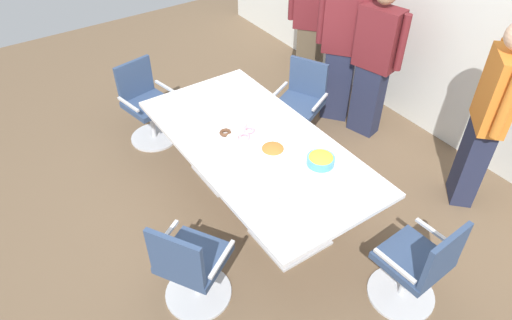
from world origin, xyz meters
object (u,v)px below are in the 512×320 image
(person_standing_0, at_px, (313,19))
(plate_stack, at_px, (270,196))
(conference_table, at_px, (256,154))
(person_standing_3, at_px, (489,117))
(office_chair_1, at_px, (417,268))
(snack_bowl_pretzels, at_px, (273,150))
(napkin_pile, at_px, (231,89))
(office_chair_0, at_px, (191,268))
(donut_platter, at_px, (237,132))
(snack_bowl_chips_yellow, at_px, (321,159))
(office_chair_3, at_px, (147,107))
(person_standing_1, at_px, (343,44))
(office_chair_2, at_px, (300,107))
(person_standing_2, at_px, (375,60))

(person_standing_0, height_order, plate_stack, person_standing_0)
(conference_table, relative_size, person_standing_3, 1.31)
(conference_table, xyz_separation_m, plate_stack, (0.63, -0.30, 0.15))
(office_chair_1, relative_size, person_standing_3, 0.50)
(office_chair_1, relative_size, snack_bowl_pretzels, 4.21)
(conference_table, height_order, napkin_pile, napkin_pile)
(office_chair_0, xyz_separation_m, donut_platter, (-0.84, 0.96, 0.36))
(person_standing_0, height_order, person_standing_3, person_standing_0)
(snack_bowl_chips_yellow, relative_size, plate_stack, 1.29)
(office_chair_1, height_order, donut_platter, office_chair_1)
(office_chair_3, distance_m, napkin_pile, 1.06)
(conference_table, relative_size, office_chair_3, 2.64)
(person_standing_1, xyz_separation_m, donut_platter, (0.50, -1.72, -0.18))
(office_chair_2, xyz_separation_m, donut_platter, (0.41, -1.09, 0.36))
(conference_table, distance_m, office_chair_0, 1.22)
(office_chair_0, xyz_separation_m, office_chair_1, (0.96, 1.41, 0.00))
(conference_table, relative_size, snack_bowl_chips_yellow, 10.29)
(person_standing_0, bearing_deg, person_standing_2, 139.63)
(snack_bowl_chips_yellow, bearing_deg, office_chair_0, -86.21)
(office_chair_1, xyz_separation_m, person_standing_1, (-2.30, 1.27, 0.55))
(conference_table, height_order, person_standing_3, person_standing_3)
(office_chair_2, bearing_deg, napkin_pile, 47.80)
(office_chair_1, xyz_separation_m, office_chair_2, (-2.21, 0.64, 0.00))
(conference_table, xyz_separation_m, donut_platter, (-0.21, -0.06, 0.15))
(snack_bowl_chips_yellow, bearing_deg, snack_bowl_pretzels, -142.82)
(conference_table, distance_m, office_chair_1, 1.65)
(conference_table, xyz_separation_m, office_chair_2, (-0.62, 1.03, -0.22))
(conference_table, relative_size, snack_bowl_pretzels, 11.10)
(office_chair_1, distance_m, donut_platter, 1.89)
(conference_table, xyz_separation_m, office_chair_3, (-1.59, -0.39, -0.22))
(person_standing_0, xyz_separation_m, plate_stack, (1.98, -2.05, -0.22))
(office_chair_0, relative_size, office_chair_3, 1.00)
(napkin_pile, bearing_deg, office_chair_0, -41.20)
(person_standing_1, height_order, person_standing_2, person_standing_1)
(office_chair_1, distance_m, office_chair_3, 3.27)
(person_standing_3, bearing_deg, office_chair_3, 84.54)
(office_chair_1, bearing_deg, office_chair_2, 70.52)
(person_standing_1, distance_m, person_standing_3, 1.78)
(person_standing_0, relative_size, snack_bowl_pretzels, 8.72)
(person_standing_0, relative_size, donut_platter, 5.79)
(person_standing_2, bearing_deg, office_chair_3, 44.75)
(office_chair_0, relative_size, person_standing_0, 0.48)
(snack_bowl_pretzels, height_order, plate_stack, snack_bowl_pretzels)
(person_standing_0, bearing_deg, office_chair_1, 115.00)
(donut_platter, xyz_separation_m, napkin_pile, (-0.63, 0.33, 0.01))
(donut_platter, bearing_deg, plate_stack, -15.89)
(person_standing_1, distance_m, donut_platter, 1.80)
(office_chair_1, distance_m, office_chair_2, 2.31)
(plate_stack, bearing_deg, napkin_pile, 158.93)
(plate_stack, distance_m, napkin_pile, 1.58)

